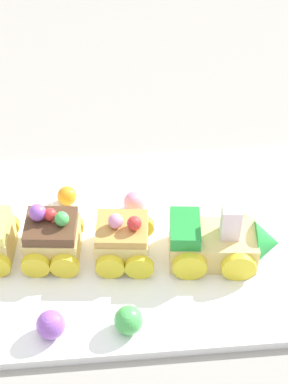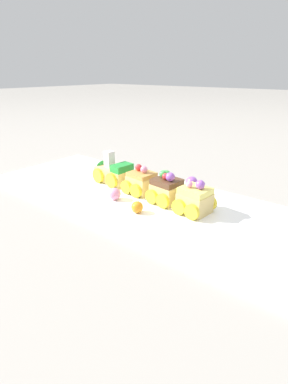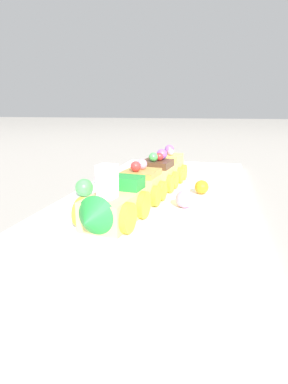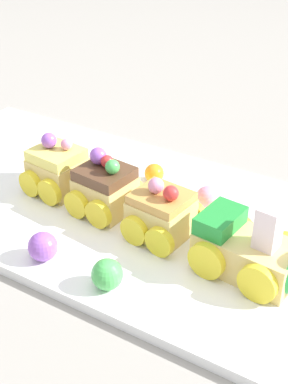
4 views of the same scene
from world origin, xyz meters
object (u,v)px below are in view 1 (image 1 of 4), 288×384
object	(u,v)px
cake_car_chocolate	(52,238)
gumball_green	(125,320)
cake_car_caramel	(126,241)
gumball_orange	(67,196)
gumball_pink	(135,202)
cake_train_locomotive	(221,242)
gumball_purple	(51,325)

from	to	relation	value
cake_car_chocolate	gumball_green	bearing A→B (deg)	-49.64
cake_car_caramel	gumball_orange	xyz separation A→B (m)	(-0.07, 0.10, -0.01)
gumball_green	gumball_pink	bearing A→B (deg)	82.30
cake_train_locomotive	gumball_purple	size ratio (longest dim) A/B	4.23
gumball_pink	gumball_green	xyz separation A→B (m)	(-0.02, -0.18, 0.00)
cake_train_locomotive	gumball_orange	bearing A→B (deg)	155.23
cake_train_locomotive	gumball_orange	world-z (taller)	cake_train_locomotive
cake_car_caramel	gumball_orange	size ratio (longest dim) A/B	3.11
cake_car_chocolate	gumball_pink	bearing A→B (deg)	39.00
gumball_purple	cake_car_chocolate	bearing A→B (deg)	89.33
cake_train_locomotive	gumball_pink	distance (m)	0.13
cake_car_caramel	gumball_pink	size ratio (longest dim) A/B	2.75
cake_train_locomotive	cake_car_chocolate	distance (m)	0.20
cake_train_locomotive	cake_car_chocolate	size ratio (longest dim) A/B	1.68
gumball_pink	cake_car_caramel	bearing A→B (deg)	-102.39
gumball_pink	gumball_purple	bearing A→B (deg)	-120.09
cake_car_caramel	cake_car_chocolate	xyz separation A→B (m)	(-0.09, 0.01, 0.00)
cake_car_caramel	gumball_orange	bearing A→B (deg)	131.91
cake_car_chocolate	gumball_orange	distance (m)	0.09
cake_car_chocolate	gumball_green	xyz separation A→B (m)	(0.08, -0.11, -0.01)
cake_train_locomotive	cake_car_caramel	xyz separation A→B (m)	(-0.11, 0.01, 0.00)
cake_train_locomotive	gumball_purple	xyz separation A→B (m)	(-0.20, -0.09, -0.01)
cake_car_chocolate	gumball_pink	size ratio (longest dim) A/B	2.75
cake_car_caramel	gumball_pink	world-z (taller)	cake_car_caramel
cake_car_caramel	gumball_purple	world-z (taller)	cake_car_caramel
cake_train_locomotive	gumball_green	world-z (taller)	cake_train_locomotive
cake_car_chocolate	gumball_pink	xyz separation A→B (m)	(0.10, 0.07, -0.01)
cake_car_caramel	gumball_purple	distance (m)	0.13
gumball_pink	gumball_orange	xyz separation A→B (m)	(-0.09, 0.02, -0.00)
gumball_pink	gumball_orange	world-z (taller)	gumball_pink
gumball_purple	gumball_green	world-z (taller)	same
gumball_purple	gumball_green	distance (m)	0.08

